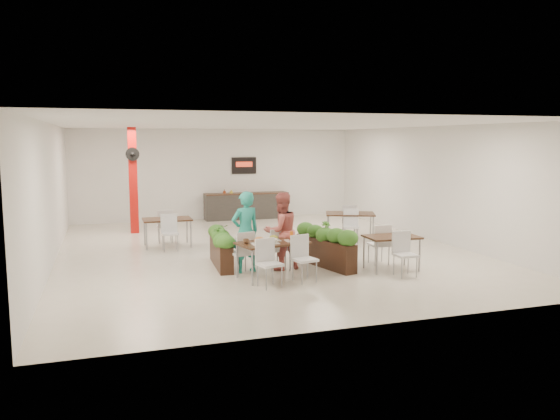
{
  "coord_description": "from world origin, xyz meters",
  "views": [
    {
      "loc": [
        -3.82,
        -13.23,
        2.81
      ],
      "look_at": [
        0.28,
        -0.51,
        1.1
      ],
      "focal_mm": 35.0,
      "sensor_mm": 36.0,
      "label": 1
    }
  ],
  "objects_px": {
    "side_table_a": "(167,223)",
    "side_table_b": "(350,217)",
    "planter_left": "(221,244)",
    "main_table": "(272,247)",
    "planter_right": "(325,244)",
    "side_table_c": "(392,242)",
    "diner_man": "(245,232)",
    "service_counter": "(246,205)",
    "diner_woman": "(281,231)",
    "red_column": "(133,179)"
  },
  "relations": [
    {
      "from": "side_table_a",
      "to": "side_table_b",
      "type": "bearing_deg",
      "value": -5.33
    },
    {
      "from": "planter_left",
      "to": "main_table",
      "type": "bearing_deg",
      "value": -59.6
    },
    {
      "from": "planter_right",
      "to": "side_table_c",
      "type": "xyz_separation_m",
      "value": [
        1.25,
        -0.74,
        0.12
      ]
    },
    {
      "from": "diner_man",
      "to": "service_counter",
      "type": "bearing_deg",
      "value": -117.04
    },
    {
      "from": "service_counter",
      "to": "diner_man",
      "type": "distance_m",
      "value": 8.01
    },
    {
      "from": "service_counter",
      "to": "main_table",
      "type": "height_order",
      "value": "service_counter"
    },
    {
      "from": "diner_man",
      "to": "diner_woman",
      "type": "xyz_separation_m",
      "value": [
        0.8,
        0.0,
        -0.02
      ]
    },
    {
      "from": "main_table",
      "to": "planter_left",
      "type": "relative_size",
      "value": 1.01
    },
    {
      "from": "diner_man",
      "to": "diner_woman",
      "type": "height_order",
      "value": "diner_man"
    },
    {
      "from": "planter_right",
      "to": "side_table_b",
      "type": "relative_size",
      "value": 1.15
    },
    {
      "from": "planter_right",
      "to": "red_column",
      "type": "bearing_deg",
      "value": 122.8
    },
    {
      "from": "service_counter",
      "to": "side_table_b",
      "type": "xyz_separation_m",
      "value": [
        1.82,
        -4.83,
        0.15
      ]
    },
    {
      "from": "service_counter",
      "to": "main_table",
      "type": "bearing_deg",
      "value": -100.85
    },
    {
      "from": "side_table_b",
      "to": "side_table_c",
      "type": "distance_m",
      "value": 3.77
    },
    {
      "from": "main_table",
      "to": "planter_right",
      "type": "xyz_separation_m",
      "value": [
        1.44,
        0.61,
        -0.14
      ]
    },
    {
      "from": "planter_right",
      "to": "main_table",
      "type": "bearing_deg",
      "value": -156.88
    },
    {
      "from": "planter_left",
      "to": "planter_right",
      "type": "relative_size",
      "value": 0.96
    },
    {
      "from": "planter_right",
      "to": "side_table_a",
      "type": "relative_size",
      "value": 1.18
    },
    {
      "from": "side_table_a",
      "to": "side_table_b",
      "type": "distance_m",
      "value": 5.12
    },
    {
      "from": "diner_woman",
      "to": "side_table_a",
      "type": "bearing_deg",
      "value": -71.12
    },
    {
      "from": "red_column",
      "to": "planter_right",
      "type": "xyz_separation_m",
      "value": [
        3.82,
        -5.93,
        -1.14
      ]
    },
    {
      "from": "diner_man",
      "to": "red_column",
      "type": "bearing_deg",
      "value": -83.83
    },
    {
      "from": "diner_man",
      "to": "planter_right",
      "type": "distance_m",
      "value": 1.86
    },
    {
      "from": "planter_left",
      "to": "side_table_b",
      "type": "xyz_separation_m",
      "value": [
        4.21,
        2.24,
        0.14
      ]
    },
    {
      "from": "service_counter",
      "to": "diner_woman",
      "type": "height_order",
      "value": "service_counter"
    },
    {
      "from": "main_table",
      "to": "planter_right",
      "type": "distance_m",
      "value": 1.57
    },
    {
      "from": "planter_left",
      "to": "side_table_b",
      "type": "bearing_deg",
      "value": 27.97
    },
    {
      "from": "main_table",
      "to": "diner_man",
      "type": "xyz_separation_m",
      "value": [
        -0.39,
        0.66,
        0.24
      ]
    },
    {
      "from": "service_counter",
      "to": "red_column",
      "type": "bearing_deg",
      "value": -155.0
    },
    {
      "from": "diner_man",
      "to": "diner_woman",
      "type": "relative_size",
      "value": 1.03
    },
    {
      "from": "main_table",
      "to": "side_table_c",
      "type": "height_order",
      "value": "same"
    },
    {
      "from": "red_column",
      "to": "side_table_b",
      "type": "height_order",
      "value": "red_column"
    },
    {
      "from": "planter_left",
      "to": "side_table_c",
      "type": "relative_size",
      "value": 1.12
    },
    {
      "from": "diner_woman",
      "to": "side_table_c",
      "type": "relative_size",
      "value": 1.04
    },
    {
      "from": "diner_woman",
      "to": "side_table_b",
      "type": "bearing_deg",
      "value": -148.53
    },
    {
      "from": "main_table",
      "to": "diner_woman",
      "type": "xyz_separation_m",
      "value": [
        0.41,
        0.66,
        0.21
      ]
    },
    {
      "from": "planter_right",
      "to": "side_table_c",
      "type": "distance_m",
      "value": 1.45
    },
    {
      "from": "planter_left",
      "to": "side_table_a",
      "type": "bearing_deg",
      "value": 108.02
    },
    {
      "from": "service_counter",
      "to": "main_table",
      "type": "xyz_separation_m",
      "value": [
        -1.61,
        -8.41,
        0.14
      ]
    },
    {
      "from": "diner_woman",
      "to": "side_table_a",
      "type": "distance_m",
      "value": 3.99
    },
    {
      "from": "main_table",
      "to": "diner_woman",
      "type": "relative_size",
      "value": 1.09
    },
    {
      "from": "diner_man",
      "to": "side_table_a",
      "type": "relative_size",
      "value": 1.08
    },
    {
      "from": "diner_man",
      "to": "main_table",
      "type": "bearing_deg",
      "value": 108.24
    },
    {
      "from": "side_table_c",
      "to": "diner_woman",
      "type": "bearing_deg",
      "value": 162.29
    },
    {
      "from": "red_column",
      "to": "diner_woman",
      "type": "relative_size",
      "value": 1.89
    },
    {
      "from": "planter_left",
      "to": "planter_right",
      "type": "bearing_deg",
      "value": -18.1
    },
    {
      "from": "main_table",
      "to": "side_table_c",
      "type": "bearing_deg",
      "value": -2.66
    },
    {
      "from": "planter_right",
      "to": "side_table_c",
      "type": "bearing_deg",
      "value": -30.57
    },
    {
      "from": "diner_man",
      "to": "side_table_b",
      "type": "bearing_deg",
      "value": -155.17
    },
    {
      "from": "diner_man",
      "to": "side_table_a",
      "type": "height_order",
      "value": "diner_man"
    }
  ]
}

